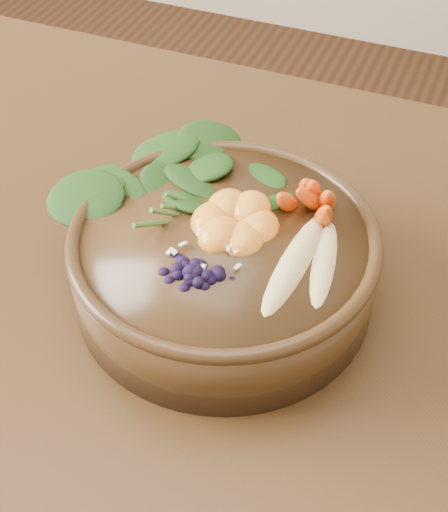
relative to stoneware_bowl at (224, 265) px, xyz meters
The scene contains 7 objects.
stoneware_bowl is the anchor object (origin of this frame).
kale_heap 0.08m from the stoneware_bowl, 120.65° to the left, with size 0.16×0.15×0.04m, color #1E4114, non-canonical shape.
carrot_cluster 0.11m from the stoneware_bowl, 50.09° to the left, with size 0.05×0.05×0.07m, color #E75316, non-canonical shape.
banana_halves 0.09m from the stoneware_bowl, ahead, with size 0.06×0.14×0.02m.
mandarin_cluster 0.05m from the stoneware_bowl, 77.44° to the left, with size 0.07×0.08×0.03m, color orange, non-canonical shape.
blueberry_pile 0.07m from the stoneware_bowl, 93.35° to the right, with size 0.12×0.09×0.03m, color black, non-canonical shape.
coconut_flakes 0.04m from the stoneware_bowl, 90.51° to the right, with size 0.08×0.06×0.01m, color white, non-canonical shape.
Camera 1 is at (0.39, -0.29, 1.20)m, focal length 50.00 mm.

